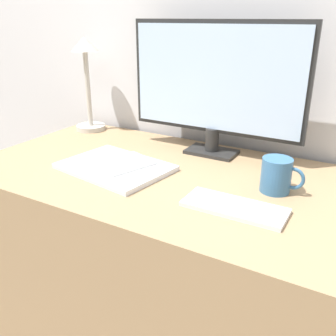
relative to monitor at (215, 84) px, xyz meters
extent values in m
cube|color=silver|center=(0.01, 0.15, 0.25)|extent=(3.60, 0.05, 2.40)
cube|color=#997A56|center=(0.01, -0.24, -0.60)|extent=(1.40, 0.69, 0.70)
cube|color=#262626|center=(0.00, 0.00, -0.24)|extent=(0.18, 0.11, 0.01)
cylinder|color=#262626|center=(0.00, 0.00, -0.20)|extent=(0.05, 0.05, 0.08)
cube|color=#262626|center=(0.00, 0.00, 0.02)|extent=(0.63, 0.01, 0.37)
cube|color=#ADC6E5|center=(0.00, -0.01, 0.02)|extent=(0.60, 0.01, 0.35)
cube|color=silver|center=(0.22, -0.36, -0.24)|extent=(0.27, 0.11, 0.01)
cube|color=#B7B7BC|center=(0.22, -0.37, -0.24)|extent=(0.25, 0.09, 0.00)
cube|color=silver|center=(-0.21, -0.30, -0.25)|extent=(0.37, 0.29, 0.01)
cube|color=silver|center=(-0.21, -0.30, -0.24)|extent=(0.37, 0.29, 0.01)
cube|color=white|center=(-0.18, -0.28, -0.23)|extent=(0.18, 0.20, 0.01)
cube|color=beige|center=(-0.18, -0.28, -0.22)|extent=(0.14, 0.15, 0.00)
cylinder|color=#BCB7AD|center=(-0.58, 0.02, -0.24)|extent=(0.12, 0.12, 0.02)
cylinder|color=#BCB7AD|center=(-0.58, 0.02, -0.07)|extent=(0.02, 0.02, 0.31)
cone|color=#BCB7AD|center=(-0.58, 0.02, 0.11)|extent=(0.11, 0.11, 0.06)
cylinder|color=#336089|center=(0.28, -0.20, -0.20)|extent=(0.08, 0.08, 0.10)
torus|color=#336089|center=(0.33, -0.20, -0.20)|extent=(0.07, 0.01, 0.07)
camera|label=1|loc=(0.50, -1.19, 0.21)|focal=40.00mm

